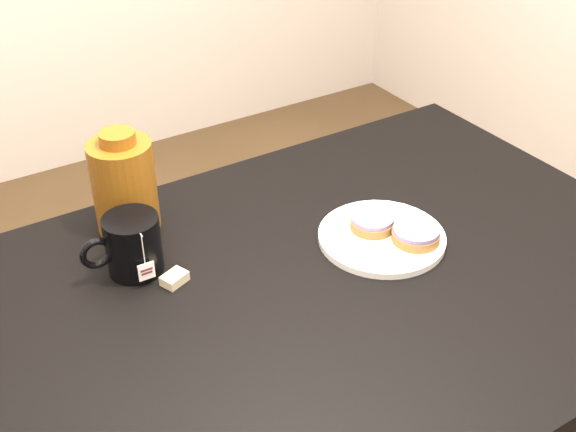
{
  "coord_description": "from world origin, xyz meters",
  "views": [
    {
      "loc": [
        -0.55,
        -0.82,
        1.56
      ],
      "look_at": [
        0.04,
        0.13,
        0.81
      ],
      "focal_mm": 45.0,
      "sensor_mm": 36.0,
      "label": 1
    }
  ],
  "objects": [
    {
      "name": "table",
      "position": [
        0.0,
        0.0,
        0.67
      ],
      "size": [
        1.4,
        0.9,
        0.75
      ],
      "color": "black",
      "rests_on": "ground_plane"
    },
    {
      "name": "teabag_pouch",
      "position": [
        -0.19,
        0.13,
        0.76
      ],
      "size": [
        0.05,
        0.05,
        0.02
      ],
      "primitive_type": "cube",
      "rotation": [
        0.0,
        0.0,
        0.37
      ],
      "color": "#C6B793",
      "rests_on": "table"
    },
    {
      "name": "bagel_package",
      "position": [
        -0.19,
        0.34,
        0.85
      ],
      "size": [
        0.14,
        0.14,
        0.21
      ],
      "rotation": [
        0.0,
        0.0,
        -0.2
      ],
      "color": "#582E0B",
      "rests_on": "table"
    },
    {
      "name": "mug",
      "position": [
        -0.24,
        0.2,
        0.81
      ],
      "size": [
        0.15,
        0.11,
        0.11
      ],
      "rotation": [
        0.0,
        0.0,
        -0.02
      ],
      "color": "black",
      "rests_on": "table"
    },
    {
      "name": "bagel_back",
      "position": [
        0.19,
        0.07,
        0.78
      ],
      "size": [
        0.11,
        0.11,
        0.03
      ],
      "color": "brown",
      "rests_on": "plate"
    },
    {
      "name": "plate",
      "position": [
        0.2,
        0.04,
        0.76
      ],
      "size": [
        0.24,
        0.24,
        0.02
      ],
      "color": "white",
      "rests_on": "table"
    },
    {
      "name": "bagel_front",
      "position": [
        0.24,
        -0.01,
        0.78
      ],
      "size": [
        0.09,
        0.09,
        0.03
      ],
      "color": "brown",
      "rests_on": "plate"
    }
  ]
}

